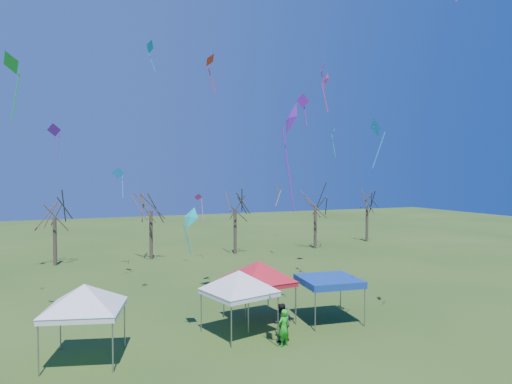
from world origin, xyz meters
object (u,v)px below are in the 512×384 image
tree_4 (315,193)px  tent_white_mid (239,275)px  tree_3 (235,194)px  tree_1 (54,200)px  tent_red (259,265)px  tent_blue (329,281)px  person_grey (285,323)px  tent_white_west (84,289)px  tree_2 (151,193)px  person_green (284,328)px  person_dark (281,322)px  tree_5 (367,194)px

tree_4 → tent_white_mid: size_ratio=1.92×
tree_3 → tree_1: bearing=177.9°
tree_4 → tent_red: 25.91m
tree_3 → tent_blue: (-2.51, -21.97, -3.88)m
person_grey → tent_white_west: bearing=-43.7°
tree_2 → person_green: 25.37m
tent_white_mid → tree_4: bearing=52.1°
tree_1 → tent_white_mid: tree_1 is taller
tent_white_mid → tent_red: size_ratio=0.94×
person_green → person_dark: (0.16, 0.65, 0.04)m
tree_1 → tree_2: (8.40, -0.27, 0.50)m
tree_3 → person_green: (-6.46, -24.38, -5.20)m
person_grey → tree_2: bearing=-120.5°
tree_4 → tent_white_west: 33.37m
tree_5 → person_grey: 35.39m
tent_red → tent_blue: size_ratio=1.29×
tree_4 → tent_white_mid: (-17.14, -21.98, -3.04)m
tree_2 → person_dark: (2.10, -24.06, -5.37)m
tree_3 → tent_blue: bearing=-96.5°
tree_1 → person_grey: tree_1 is taller
person_dark → tree_5: bearing=-145.6°
tree_2 → tree_5: 26.15m
tree_4 → tent_white_west: tree_4 is taller
tent_white_mid → tent_blue: 5.37m
tent_blue → tree_2: bearing=104.8°
tree_5 → person_green: 36.11m
tent_blue → person_dark: 4.38m
tree_1 → tent_red: size_ratio=1.73×
tree_2 → tree_3: tree_2 is taller
tent_white_mid → person_grey: (1.76, -1.73, -2.18)m
tree_4 → person_dark: bearing=-123.4°
tent_white_west → tent_white_mid: bearing=3.9°
tree_5 → tent_white_mid: 35.16m
tree_4 → tent_red: size_ratio=1.81×
tree_5 → tent_white_mid: size_ratio=1.81×
tree_2 → tree_3: 8.41m
tent_blue → person_green: (-3.95, -2.41, -1.32)m
tree_3 → tree_4: tree_3 is taller
tree_4 → tent_blue: (-11.83, -21.93, -3.86)m
tent_white_mid → tree_1: bearing=111.7°
tree_2 → tent_white_west: tree_2 is taller
person_grey → tree_4: bearing=-159.0°
tree_4 → tent_red: (-15.45, -20.59, -2.93)m
tree_1 → tent_red: tree_1 is taller
tree_3 → tree_5: tree_3 is taller
tree_3 → tent_white_west: tree_3 is taller
tree_5 → tent_blue: (-20.20, -23.99, -3.53)m
tree_2 → person_dark: tree_2 is taller
person_grey → tent_white_mid: bearing=-80.6°
tree_1 → tent_white_mid: (8.98, -22.63, -2.77)m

